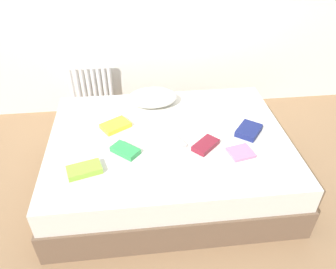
{
  "coord_description": "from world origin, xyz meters",
  "views": [
    {
      "loc": [
        -0.25,
        -2.14,
        2.14
      ],
      "look_at": [
        0.0,
        0.05,
        0.48
      ],
      "focal_mm": 35.01,
      "sensor_mm": 36.0,
      "label": 1
    }
  ],
  "objects_px": {
    "textbook_pink": "(241,152)",
    "radiator": "(92,86)",
    "textbook_maroon": "(206,145)",
    "textbook_lime": "(84,170)",
    "textbook_white": "(168,145)",
    "textbook_yellow": "(116,125)",
    "bed": "(169,159)",
    "textbook_navy": "(249,130)",
    "textbook_green": "(125,150)",
    "pillow": "(153,97)"
  },
  "relations": [
    {
      "from": "textbook_white",
      "to": "textbook_navy",
      "type": "distance_m",
      "value": 0.7
    },
    {
      "from": "bed",
      "to": "textbook_navy",
      "type": "relative_size",
      "value": 8.85
    },
    {
      "from": "textbook_pink",
      "to": "textbook_lime",
      "type": "bearing_deg",
      "value": 171.03
    },
    {
      "from": "textbook_navy",
      "to": "textbook_pink",
      "type": "bearing_deg",
      "value": -171.11
    },
    {
      "from": "textbook_pink",
      "to": "textbook_lime",
      "type": "height_order",
      "value": "textbook_lime"
    },
    {
      "from": "radiator",
      "to": "textbook_pink",
      "type": "height_order",
      "value": "radiator"
    },
    {
      "from": "textbook_lime",
      "to": "textbook_navy",
      "type": "bearing_deg",
      "value": -1.91
    },
    {
      "from": "textbook_white",
      "to": "textbook_yellow",
      "type": "bearing_deg",
      "value": 114.21
    },
    {
      "from": "textbook_pink",
      "to": "textbook_white",
      "type": "xyz_separation_m",
      "value": [
        -0.55,
        0.14,
        0.01
      ]
    },
    {
      "from": "pillow",
      "to": "textbook_pink",
      "type": "distance_m",
      "value": 1.02
    },
    {
      "from": "textbook_green",
      "to": "textbook_pink",
      "type": "xyz_separation_m",
      "value": [
        0.89,
        -0.11,
        -0.01
      ]
    },
    {
      "from": "bed",
      "to": "textbook_navy",
      "type": "distance_m",
      "value": 0.73
    },
    {
      "from": "radiator",
      "to": "textbook_yellow",
      "type": "height_order",
      "value": "radiator"
    },
    {
      "from": "pillow",
      "to": "textbook_yellow",
      "type": "height_order",
      "value": "pillow"
    },
    {
      "from": "textbook_pink",
      "to": "textbook_lime",
      "type": "relative_size",
      "value": 0.74
    },
    {
      "from": "bed",
      "to": "textbook_navy",
      "type": "height_order",
      "value": "textbook_navy"
    },
    {
      "from": "pillow",
      "to": "bed",
      "type": "bearing_deg",
      "value": -79.96
    },
    {
      "from": "textbook_lime",
      "to": "textbook_white",
      "type": "distance_m",
      "value": 0.67
    },
    {
      "from": "pillow",
      "to": "textbook_maroon",
      "type": "height_order",
      "value": "pillow"
    },
    {
      "from": "textbook_lime",
      "to": "bed",
      "type": "bearing_deg",
      "value": 12.83
    },
    {
      "from": "bed",
      "to": "textbook_green",
      "type": "relative_size",
      "value": 9.22
    },
    {
      "from": "textbook_white",
      "to": "textbook_green",
      "type": "bearing_deg",
      "value": 156.61
    },
    {
      "from": "textbook_pink",
      "to": "textbook_white",
      "type": "relative_size",
      "value": 0.77
    },
    {
      "from": "pillow",
      "to": "textbook_pink",
      "type": "relative_size",
      "value": 2.54
    },
    {
      "from": "bed",
      "to": "textbook_yellow",
      "type": "xyz_separation_m",
      "value": [
        -0.44,
        0.18,
        0.27
      ]
    },
    {
      "from": "textbook_green",
      "to": "pillow",
      "type": "bearing_deg",
      "value": 110.75
    },
    {
      "from": "radiator",
      "to": "textbook_green",
      "type": "distance_m",
      "value": 1.43
    },
    {
      "from": "textbook_pink",
      "to": "radiator",
      "type": "bearing_deg",
      "value": 117.87
    },
    {
      "from": "textbook_maroon",
      "to": "textbook_lime",
      "type": "xyz_separation_m",
      "value": [
        -0.93,
        -0.18,
        0.0
      ]
    },
    {
      "from": "bed",
      "to": "textbook_yellow",
      "type": "bearing_deg",
      "value": 158.16
    },
    {
      "from": "textbook_lime",
      "to": "textbook_maroon",
      "type": "bearing_deg",
      "value": -4.8
    },
    {
      "from": "radiator",
      "to": "textbook_white",
      "type": "bearing_deg",
      "value": -61.97
    },
    {
      "from": "pillow",
      "to": "textbook_maroon",
      "type": "xyz_separation_m",
      "value": [
        0.37,
        -0.7,
        -0.05
      ]
    },
    {
      "from": "pillow",
      "to": "textbook_navy",
      "type": "distance_m",
      "value": 0.94
    },
    {
      "from": "textbook_pink",
      "to": "textbook_white",
      "type": "distance_m",
      "value": 0.57
    },
    {
      "from": "textbook_lime",
      "to": "textbook_white",
      "type": "bearing_deg",
      "value": 3.18
    },
    {
      "from": "bed",
      "to": "textbook_pink",
      "type": "xyz_separation_m",
      "value": [
        0.53,
        -0.28,
        0.26
      ]
    },
    {
      "from": "textbook_maroon",
      "to": "textbook_lime",
      "type": "bearing_deg",
      "value": 147.71
    },
    {
      "from": "radiator",
      "to": "textbook_green",
      "type": "height_order",
      "value": "radiator"
    },
    {
      "from": "textbook_maroon",
      "to": "textbook_yellow",
      "type": "bearing_deg",
      "value": 110.33
    },
    {
      "from": "textbook_lime",
      "to": "textbook_navy",
      "type": "distance_m",
      "value": 1.36
    },
    {
      "from": "radiator",
      "to": "textbook_pink",
      "type": "distance_m",
      "value": 1.96
    },
    {
      "from": "textbook_yellow",
      "to": "textbook_white",
      "type": "relative_size",
      "value": 0.99
    },
    {
      "from": "bed",
      "to": "textbook_maroon",
      "type": "relative_size",
      "value": 8.98
    },
    {
      "from": "pillow",
      "to": "textbook_white",
      "type": "distance_m",
      "value": 0.67
    },
    {
      "from": "pillow",
      "to": "textbook_lime",
      "type": "relative_size",
      "value": 1.88
    },
    {
      "from": "bed",
      "to": "textbook_white",
      "type": "xyz_separation_m",
      "value": [
        -0.02,
        -0.14,
        0.27
      ]
    },
    {
      "from": "pillow",
      "to": "textbook_green",
      "type": "bearing_deg",
      "value": -110.85
    },
    {
      "from": "textbook_yellow",
      "to": "textbook_lime",
      "type": "bearing_deg",
      "value": -143.83
    },
    {
      "from": "textbook_maroon",
      "to": "textbook_navy",
      "type": "relative_size",
      "value": 0.99
    }
  ]
}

